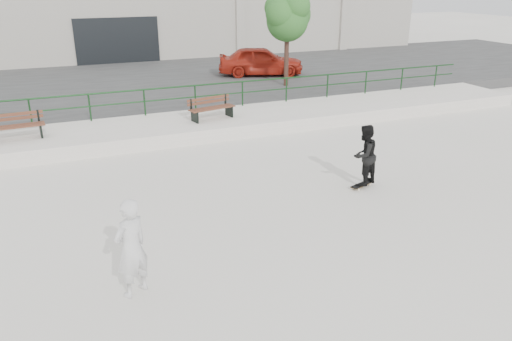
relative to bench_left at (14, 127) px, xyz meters
name	(u,v)px	position (x,y,z in m)	size (l,w,h in m)	color
ground	(298,258)	(5.49, -9.47, -0.92)	(120.00, 120.00, 0.00)	beige
ledge	(180,128)	(5.49, 0.03, -0.67)	(30.00, 3.00, 0.50)	silver
parking_strip	(138,85)	(5.49, 8.53, -0.67)	(60.00, 14.00, 0.50)	#383838
railing	(170,94)	(5.49, 1.33, 0.32)	(28.00, 0.06, 1.03)	#163D1A
bench_left	(14,127)	(0.00, 0.00, 0.00)	(1.87, 0.65, 0.85)	brown
bench_right	(211,108)	(6.68, -0.11, -0.02)	(1.84, 0.87, 0.82)	brown
tree	(288,15)	(11.99, 4.37, 2.86)	(2.46, 2.19, 4.38)	#4A2F25
red_car	(261,61)	(11.90, 7.34, 0.35)	(1.81, 4.50, 1.53)	#A92314
skateboard	(362,185)	(8.85, -6.82, -0.85)	(0.80, 0.45, 0.09)	black
standing_skater	(364,155)	(8.85, -6.82, 0.02)	(0.83, 0.64, 1.70)	black
seated_skater	(131,248)	(2.15, -9.41, 0.03)	(0.69, 0.45, 1.90)	silver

